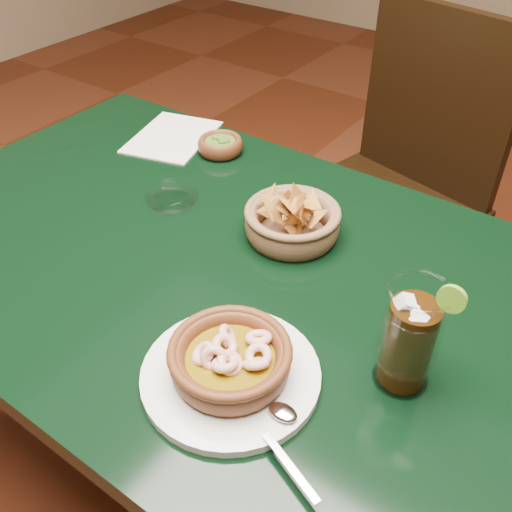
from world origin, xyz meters
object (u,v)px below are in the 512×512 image
Objects in this scene: dining_table at (202,289)px; dining_chair at (394,187)px; shrimp_plate at (231,363)px; chip_basket at (292,221)px; cola_drink at (410,338)px.

dining_table is 1.22× the size of dining_chair.
shrimp_plate is 0.34m from chip_basket.
shrimp_plate is at bearing -80.91° from dining_chair.
dining_chair reaches higher than chip_basket.
shrimp_plate is (0.22, -0.20, 0.13)m from dining_table.
shrimp_plate reaches higher than dining_table.
chip_basket reaches higher than shrimp_plate.
cola_drink is at bearing -32.24° from chip_basket.
chip_basket is at bearing 47.38° from dining_table.
dining_chair is at bearing 113.31° from cola_drink.
dining_table is at bearing 138.83° from shrimp_plate.
shrimp_plate is (0.15, -0.91, 0.24)m from dining_chair.
dining_chair is at bearing 83.68° from dining_table.
chip_basket is (-0.11, 0.32, 0.00)m from shrimp_plate.
cola_drink is at bearing -8.52° from dining_table.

